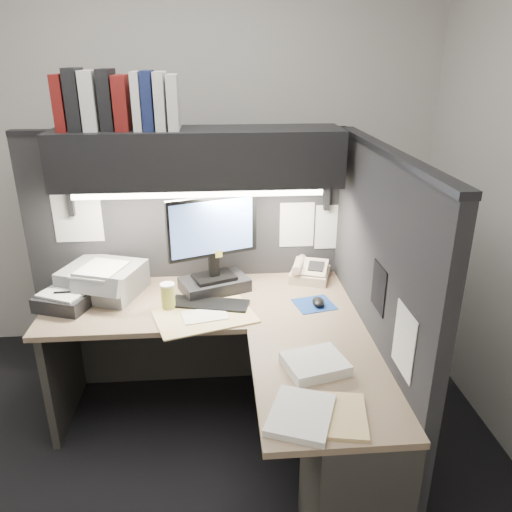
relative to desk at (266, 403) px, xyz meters
name	(u,v)px	position (x,y,z in m)	size (l,w,h in m)	color
floor	(183,478)	(-0.43, 0.00, -0.44)	(3.50, 3.50, 0.00)	black
wall_back	(184,159)	(-0.43, 1.50, 0.91)	(3.50, 0.04, 2.70)	beige
partition_back	(189,264)	(-0.40, 0.93, 0.36)	(1.90, 0.06, 1.60)	black
partition_right	(373,316)	(0.55, 0.18, 0.36)	(0.06, 1.50, 1.60)	black
desk	(266,403)	(0.00, 0.00, 0.00)	(1.70, 1.53, 0.73)	#90715C
overhead_shelf	(199,157)	(-0.30, 0.75, 1.06)	(1.55, 0.34, 0.30)	black
task_light_tube	(199,194)	(-0.30, 0.61, 0.89)	(0.04, 0.04, 1.32)	white
monitor	(213,255)	(-0.24, 0.68, 0.51)	(0.50, 0.35, 0.57)	black
keyboard	(210,304)	(-0.26, 0.49, 0.30)	(0.43, 0.14, 0.02)	black
mousepad	(314,304)	(0.31, 0.46, 0.29)	(0.21, 0.19, 0.00)	navy
mouse	(318,302)	(0.33, 0.44, 0.31)	(0.06, 0.10, 0.04)	black
telephone	(310,272)	(0.35, 0.80, 0.33)	(0.22, 0.23, 0.09)	beige
coffee_cup	(168,297)	(-0.49, 0.47, 0.36)	(0.07, 0.07, 0.14)	#D4D455
printer	(104,280)	(-0.87, 0.70, 0.37)	(0.41, 0.35, 0.16)	gray
notebook_stack	(65,300)	(-1.05, 0.54, 0.33)	(0.27, 0.23, 0.08)	black
open_folder	(205,316)	(-0.29, 0.36, 0.29)	(0.51, 0.33, 0.01)	#DBBC7B
paper_stack_a	(315,364)	(0.20, -0.15, 0.31)	(0.26, 0.22, 0.05)	white
paper_stack_b	(301,415)	(0.09, -0.46, 0.30)	(0.23, 0.28, 0.03)	white
manila_stack	(339,415)	(0.23, -0.46, 0.29)	(0.21, 0.27, 0.02)	#DBBC7B
binder_row	(117,101)	(-0.70, 0.75, 1.35)	(0.61, 0.25, 0.30)	maroon
pinned_papers	(256,245)	(0.00, 0.56, 0.61)	(1.76, 1.31, 0.51)	white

